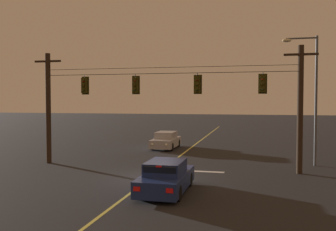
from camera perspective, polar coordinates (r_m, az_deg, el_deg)
name	(u,v)px	position (r m, az deg, el deg)	size (l,w,h in m)	color
ground_plane	(150,178)	(19.18, -2.75, -9.72)	(180.00, 180.00, 0.00)	black
lane_centre_stripe	(183,154)	(27.81, 2.36, -5.95)	(0.14, 60.00, 0.01)	#D1C64C
stop_bar_paint	(194,171)	(21.07, 4.09, -8.62)	(3.40, 0.36, 0.01)	silver
signal_span_assembly	(164,107)	(21.66, -0.60, 1.39)	(17.06, 0.32, 7.01)	#2D2116
traffic_light_leftmost	(84,85)	(23.40, -12.90, 4.59)	(0.48, 0.41, 1.22)	black
traffic_light_left_inner	(135,85)	(22.15, -5.13, 4.77)	(0.48, 0.41, 1.22)	black
traffic_light_centre	(197,84)	(21.27, 4.60, 4.88)	(0.48, 0.41, 1.22)	black
traffic_light_right_inner	(263,84)	(21.04, 14.54, 4.84)	(0.48, 0.41, 1.22)	black
car_waiting_near_lane	(166,177)	(16.22, -0.30, -9.60)	(1.80, 4.33, 1.39)	navy
car_oncoming_lead	(166,141)	(30.83, -0.33, -3.93)	(1.80, 4.42, 1.39)	#A5A5AD
street_lamp_corner	(311,88)	(24.11, 21.32, 4.01)	(2.11, 0.30, 7.95)	#4C4F54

